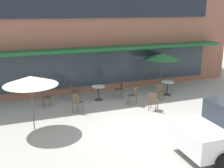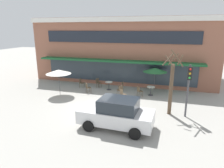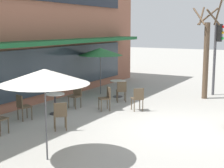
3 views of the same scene
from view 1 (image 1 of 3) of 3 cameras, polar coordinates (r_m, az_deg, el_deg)
name	(u,v)px [view 1 (image 1 of 3)]	position (r m, az deg, el deg)	size (l,w,h in m)	color
ground_plane	(141,131)	(11.34, 6.01, -9.45)	(80.00, 80.00, 0.00)	#9E9B93
building_facade	(77,30)	(19.74, -7.19, 10.91)	(18.59, 9.10, 6.59)	#935B47
cafe_table_near_wall	(167,86)	(15.95, 11.20, -0.39)	(0.70, 0.70, 0.76)	#333338
cafe_table_streetside	(98,91)	(14.77, -2.77, -1.36)	(0.70, 0.70, 0.76)	#333338
patio_umbrella_green_folded	(31,80)	(11.21, -16.19, 0.69)	(2.10, 2.10, 2.20)	#4C4C51
patio_umbrella_cream_folded	(162,56)	(16.58, 10.12, 5.59)	(2.10, 2.10, 2.20)	#4C4C51
cafe_chair_0	(153,100)	(13.38, 8.36, -3.23)	(0.57, 0.57, 0.89)	brown
cafe_chair_1	(120,89)	(15.12, 1.66, -0.93)	(0.42, 0.42, 0.89)	brown
cafe_chair_2	(134,95)	(14.10, 4.45, -2.16)	(0.57, 0.57, 0.89)	brown
cafe_chair_3	(45,97)	(14.11, -13.45, -2.52)	(0.41, 0.41, 0.89)	brown
cafe_chair_4	(77,102)	(13.07, -7.17, -3.63)	(0.57, 0.57, 0.89)	brown
cafe_chair_5	(74,91)	(14.85, -7.79, -1.36)	(0.51, 0.51, 0.89)	brown
cafe_chair_6	(160,90)	(14.98, 9.67, -1.30)	(0.56, 0.56, 0.89)	brown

